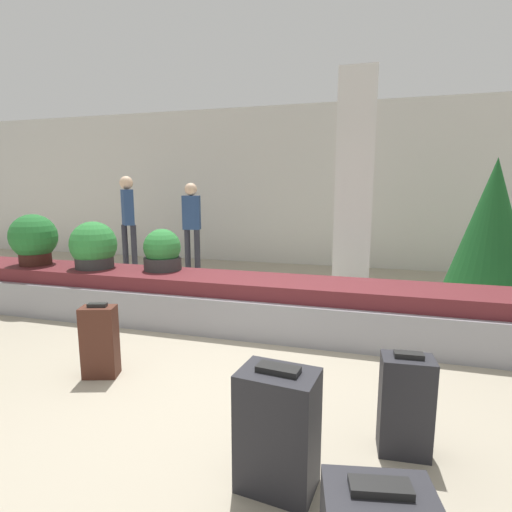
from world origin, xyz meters
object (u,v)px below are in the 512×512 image
object	(u,v)px
suitcase_0	(100,341)
traveler_2	(128,213)
pillar	(355,186)
suitcase_4	(405,405)
potted_plant_1	(94,247)
potted_plant_0	(162,251)
suitcase_3	(278,430)
traveler_1	(192,219)
decorated_tree	(492,225)
potted_plant_2	(34,239)

from	to	relation	value
suitcase_0	traveler_2	xyz separation A→B (m)	(-2.41, 4.08, 0.78)
pillar	suitcase_4	world-z (taller)	pillar
pillar	potted_plant_1	distance (m)	3.69
potted_plant_0	suitcase_3	bearing A→B (deg)	-50.66
suitcase_0	traveler_2	bearing A→B (deg)	102.98
potted_plant_0	potted_plant_1	world-z (taller)	potted_plant_1
suitcase_0	suitcase_3	world-z (taller)	suitcase_3
traveler_1	traveler_2	world-z (taller)	traveler_2
traveler_1	decorated_tree	world-z (taller)	decorated_tree
suitcase_0	traveler_1	size ratio (longest dim) A/B	0.38
potted_plant_1	potted_plant_2	xyz separation A→B (m)	(-0.88, -0.03, 0.07)
suitcase_3	decorated_tree	xyz separation A→B (m)	(2.00, 4.25, 0.75)
suitcase_3	pillar	bearing A→B (deg)	94.71
traveler_2	suitcase_4	bearing A→B (deg)	-177.34
decorated_tree	potted_plant_0	bearing A→B (deg)	-155.94
suitcase_0	decorated_tree	distance (m)	5.10
potted_plant_0	potted_plant_2	size ratio (longest dim) A/B	0.76
pillar	traveler_2	bearing A→B (deg)	171.12
suitcase_4	potted_plant_2	world-z (taller)	potted_plant_2
potted_plant_1	traveler_1	bearing A→B (deg)	88.61
suitcase_4	potted_plant_2	xyz separation A→B (m)	(-4.44, 1.82, 0.60)
suitcase_0	potted_plant_2	xyz separation A→B (m)	(-2.08, 1.47, 0.60)
potted_plant_1	decorated_tree	size ratio (longest dim) A/B	0.30
pillar	traveler_1	distance (m)	3.15
suitcase_4	potted_plant_0	bearing A→B (deg)	139.28
suitcase_4	potted_plant_2	size ratio (longest dim) A/B	0.95
suitcase_3	traveler_2	xyz separation A→B (m)	(-4.11, 4.91, 0.76)
traveler_2	potted_plant_1	bearing A→B (deg)	160.76
suitcase_4	traveler_1	bearing A→B (deg)	123.18
pillar	potted_plant_1	xyz separation A→B (m)	(-3.06, -1.91, -0.76)
potted_plant_2	traveler_2	distance (m)	2.64
traveler_1	pillar	bearing A→B (deg)	-28.19
pillar	suitcase_3	bearing A→B (deg)	-92.16
suitcase_3	potted_plant_1	size ratio (longest dim) A/B	1.16
suitcase_0	suitcase_4	world-z (taller)	suitcase_0
suitcase_4	potted_plant_1	size ratio (longest dim) A/B	1.08
suitcase_3	potted_plant_1	world-z (taller)	potted_plant_1
suitcase_4	potted_plant_1	bearing A→B (deg)	148.29
pillar	suitcase_0	world-z (taller)	pillar
potted_plant_2	suitcase_3	bearing A→B (deg)	-31.28
suitcase_3	traveler_1	size ratio (longest dim) A/B	0.41
suitcase_3	potted_plant_0	distance (m)	3.21
suitcase_0	potted_plant_1	size ratio (longest dim) A/B	1.08
pillar	traveler_2	xyz separation A→B (m)	(-4.27, 0.67, -0.51)
suitcase_0	potted_plant_0	distance (m)	1.73
potted_plant_2	traveler_1	world-z (taller)	traveler_1
suitcase_3	suitcase_4	world-z (taller)	suitcase_3
potted_plant_2	traveler_2	xyz separation A→B (m)	(-0.33, 2.61, 0.18)
potted_plant_1	traveler_2	world-z (taller)	traveler_2
pillar	traveler_2	distance (m)	4.35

